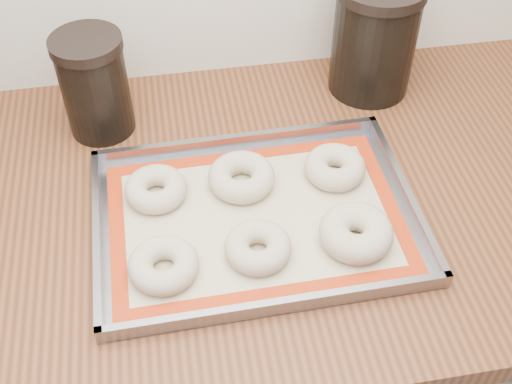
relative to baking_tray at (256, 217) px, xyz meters
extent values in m
cube|color=slate|center=(-0.16, 0.06, -0.48)|extent=(3.00, 0.65, 0.86)
cube|color=brown|center=(-0.16, 0.06, -0.03)|extent=(3.06, 0.68, 0.04)
cube|color=gray|center=(0.00, 0.00, 0.00)|extent=(0.46, 0.34, 0.00)
cube|color=gray|center=(0.00, 0.16, 0.01)|extent=(0.46, 0.02, 0.02)
cube|color=gray|center=(0.00, -0.16, 0.01)|extent=(0.46, 0.02, 0.02)
cube|color=gray|center=(-0.22, 0.00, 0.01)|extent=(0.01, 0.33, 0.02)
cube|color=gray|center=(0.22, 0.00, 0.01)|extent=(0.01, 0.33, 0.02)
cube|color=#C6B793|center=(0.00, 0.00, 0.00)|extent=(0.42, 0.30, 0.00)
cube|color=#B02A0B|center=(0.00, 0.13, 0.00)|extent=(0.42, 0.03, 0.00)
cube|color=#B02A0B|center=(0.00, -0.13, 0.00)|extent=(0.42, 0.03, 0.00)
cube|color=#B02A0B|center=(-0.20, 0.00, 0.00)|extent=(0.03, 0.25, 0.00)
cube|color=#B02A0B|center=(0.20, 0.00, 0.00)|extent=(0.03, 0.25, 0.00)
torus|color=#BFAC94|center=(-0.14, -0.07, 0.01)|extent=(0.10, 0.10, 0.03)
torus|color=#BFAC94|center=(-0.01, -0.07, 0.01)|extent=(0.10, 0.10, 0.03)
torus|color=#BFAC94|center=(0.13, -0.07, 0.02)|extent=(0.12, 0.12, 0.04)
torus|color=#BFAC94|center=(-0.14, 0.07, 0.01)|extent=(0.12, 0.12, 0.03)
torus|color=#BFAC94|center=(-0.01, 0.07, 0.02)|extent=(0.10, 0.10, 0.04)
torus|color=#BFAC94|center=(0.13, 0.07, 0.02)|extent=(0.11, 0.11, 0.04)
cylinder|color=black|center=(-0.22, 0.25, 0.07)|extent=(0.11, 0.11, 0.15)
cylinder|color=black|center=(-0.22, 0.25, 0.16)|extent=(0.11, 0.11, 0.02)
cylinder|color=black|center=(0.25, 0.28, 0.08)|extent=(0.14, 0.14, 0.18)
camera|label=1|loc=(-0.11, -0.61, 0.69)|focal=45.00mm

